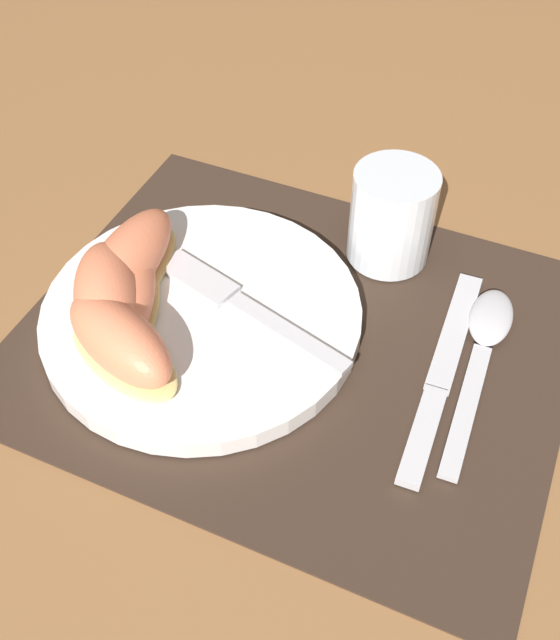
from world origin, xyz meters
The scene contains 11 objects.
ground_plane centered at (0.00, 0.00, 0.00)m, with size 3.00×3.00×0.00m, color olive.
placemat centered at (0.00, 0.00, 0.00)m, with size 0.42×0.35×0.00m.
plate centered at (-0.07, -0.02, 0.01)m, with size 0.25×0.25×0.02m.
juice_glass centered at (0.04, 0.12, 0.04)m, with size 0.07×0.07×0.08m.
knife centered at (0.12, 0.01, 0.01)m, with size 0.03×0.21×0.01m.
spoon centered at (0.14, 0.05, 0.01)m, with size 0.04×0.19×0.01m.
fork centered at (-0.05, 0.00, 0.02)m, with size 0.18×0.07×0.00m.
citrus_wedge_0 centered at (-0.14, -0.01, 0.04)m, with size 0.06×0.14×0.04m.
citrus_wedge_1 centered at (-0.13, -0.04, 0.03)m, with size 0.10×0.14×0.03m.
citrus_wedge_2 centered at (-0.13, -0.05, 0.04)m, with size 0.10×0.12×0.05m.
citrus_wedge_3 centered at (-0.10, -0.09, 0.04)m, with size 0.12×0.09×0.05m.
Camera 1 is at (0.14, -0.36, 0.45)m, focal length 42.00 mm.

